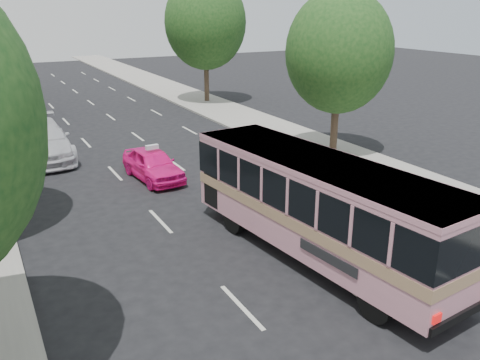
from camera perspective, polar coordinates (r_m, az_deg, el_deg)
ground at (r=15.38m, az=2.93°, el=-8.61°), size 120.00×120.00×0.00m
sidewalk_right at (r=35.96m, az=-1.79°, el=7.76°), size 4.00×90.00×0.12m
tree_right_near at (r=25.26m, az=11.30°, el=14.36°), size 5.10×5.10×7.95m
tree_right_far at (r=39.08m, az=-3.78°, el=17.59°), size 6.00×6.00×9.35m
pink_bus at (r=14.74m, az=8.82°, el=-2.08°), size 3.43×9.66×3.02m
pink_taxi at (r=22.07m, az=-9.75°, el=1.77°), size 1.90×4.05×1.34m
white_pickup at (r=26.54m, az=-21.40°, el=4.16°), size 2.59×6.20×1.79m
taxi_roof_sign at (r=21.86m, az=-9.86°, el=3.67°), size 0.56×0.22×0.18m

